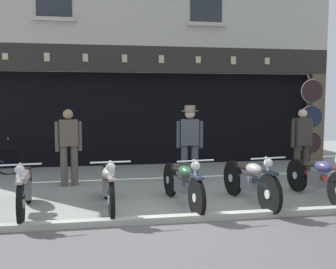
{
  "coord_description": "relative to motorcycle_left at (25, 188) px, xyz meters",
  "views": [
    {
      "loc": [
        -1.18,
        -5.57,
        1.88
      ],
      "look_at": [
        0.26,
        2.67,
        1.1
      ],
      "focal_mm": 41.33,
      "sensor_mm": 36.0,
      "label": 1
    }
  ],
  "objects": [
    {
      "name": "tyre_sign_pole",
      "position": [
        6.62,
        2.68,
        0.95
      ],
      "size": [
        0.61,
        0.06,
        2.37
      ],
      "color": "#232328",
      "rests_on": "ground"
    },
    {
      "name": "advert_board_near",
      "position": [
        0.56,
        4.45,
        1.37
      ],
      "size": [
        0.73,
        0.03,
        0.96
      ],
      "color": "silver"
    },
    {
      "name": "motorcycle_center_left",
      "position": [
        1.36,
        0.04,
        0.0
      ],
      "size": [
        0.62,
        2.07,
        0.92
      ],
      "rotation": [
        0.0,
        0.0,
        3.18
      ],
      "color": "black",
      "rests_on": "ground"
    },
    {
      "name": "motorcycle_center_right",
      "position": [
        3.84,
        -0.12,
        0.01
      ],
      "size": [
        0.62,
        2.01,
        0.94
      ],
      "rotation": [
        0.0,
        0.0,
        3.26
      ],
      "color": "black",
      "rests_on": "ground"
    },
    {
      "name": "ground",
      "position": [
        2.42,
        -1.93,
        -0.46
      ],
      "size": [
        22.87,
        22.0,
        0.18
      ],
      "color": "gray"
    },
    {
      "name": "motorcycle_center",
      "position": [
        2.64,
        -0.03,
        -0.0
      ],
      "size": [
        0.62,
        2.05,
        0.91
      ],
      "rotation": [
        0.0,
        0.0,
        3.27
      ],
      "color": "black",
      "rests_on": "ground"
    },
    {
      "name": "shopkeeper_center",
      "position": [
        3.1,
        1.42,
        0.55
      ],
      "size": [
        0.55,
        0.36,
        1.73
      ],
      "rotation": [
        0.0,
        0.0,
        2.95
      ],
      "color": "#3D424C",
      "rests_on": "ground"
    },
    {
      "name": "salesman_left",
      "position": [
        0.56,
        1.94,
        0.49
      ],
      "size": [
        0.55,
        0.27,
        1.65
      ],
      "rotation": [
        0.0,
        0.0,
        3.29
      ],
      "color": "brown",
      "rests_on": "ground"
    },
    {
      "name": "motorcycle_right",
      "position": [
        5.19,
        -0.06,
        0.0
      ],
      "size": [
        0.62,
        2.0,
        0.92
      ],
      "rotation": [
        0.0,
        0.0,
        3.2
      ],
      "color": "black",
      "rests_on": "ground"
    },
    {
      "name": "shop_facade",
      "position": [
        2.42,
        6.08,
        1.26
      ],
      "size": [
        11.17,
        4.42,
        6.11
      ],
      "color": "black",
      "rests_on": "ground"
    },
    {
      "name": "motorcycle_left",
      "position": [
        0.0,
        0.0,
        0.0
      ],
      "size": [
        0.62,
        1.97,
        0.92
      ],
      "rotation": [
        0.0,
        0.0,
        3.24
      ],
      "color": "black",
      "rests_on": "ground"
    },
    {
      "name": "salesman_right",
      "position": [
        5.72,
        1.51,
        0.48
      ],
      "size": [
        0.55,
        0.28,
        1.64
      ],
      "rotation": [
        0.0,
        0.0,
        3.31
      ],
      "color": "#38332D",
      "rests_on": "ground"
    }
  ]
}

